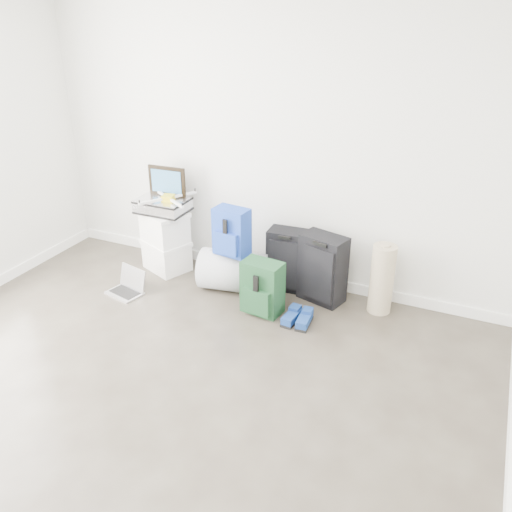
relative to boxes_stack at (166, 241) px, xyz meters
The scene contains 14 objects.
ground 2.42m from the boxes_stack, 65.96° to the right, with size 5.00×5.00×0.00m, color #322B24.
room_envelope 2.77m from the boxes_stack, 65.78° to the right, with size 4.52×5.02×2.71m.
boxes_stack is the anchor object (origin of this frame).
briefcase 0.37m from the boxes_stack, ahead, with size 0.46×0.34×0.13m, color #B2B2B7.
painting 0.59m from the boxes_stack, 90.00° to the left, with size 0.38×0.05×0.29m.
drone 0.47m from the boxes_stack, 14.04° to the right, with size 0.52×0.52×0.05m.
duffel_bag 0.81m from the boxes_stack, ahead, with size 0.38×0.38×0.62m, color gray.
blue_backpack 0.86m from the boxes_stack, ahead, with size 0.33×0.26×0.43m.
large_suitcase 1.25m from the boxes_stack, ahead, with size 0.39×0.27×0.58m.
green_backpack 1.25m from the boxes_stack, 16.63° to the right, with size 0.36×0.28×0.48m.
carry_on 1.60m from the boxes_stack, ahead, with size 0.44×0.35×0.62m.
shoes 1.62m from the boxes_stack, 14.38° to the right, with size 0.23×0.26×0.08m.
rolled_rug 2.12m from the boxes_stack, ahead, with size 0.20×0.20×0.62m, color tan.
laptop 0.62m from the boxes_stack, 97.42° to the right, with size 0.36×0.30×0.23m.
Camera 1 is at (1.85, -1.86, 2.52)m, focal length 38.00 mm.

